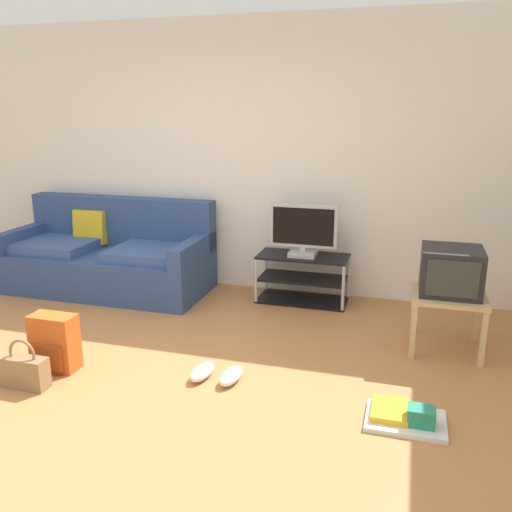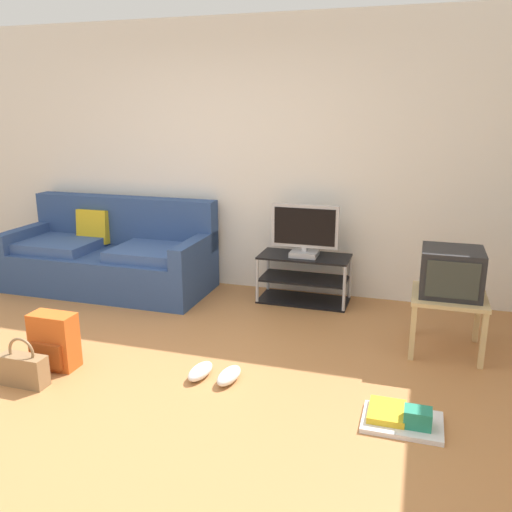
# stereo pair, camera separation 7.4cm
# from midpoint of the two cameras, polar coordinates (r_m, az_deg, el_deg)

# --- Properties ---
(ground_plane) EXTENTS (9.00, 9.80, 0.02)m
(ground_plane) POSITION_cam_midpoint_polar(r_m,az_deg,el_deg) (3.82, -15.27, -14.07)
(ground_plane) COLOR #B27542
(wall_back) EXTENTS (9.00, 0.10, 2.70)m
(wall_back) POSITION_cam_midpoint_polar(r_m,az_deg,el_deg) (5.58, -3.03, 10.40)
(wall_back) COLOR silver
(wall_back) RESTS_ON ground_plane
(couch) EXTENTS (2.09, 0.92, 0.92)m
(couch) POSITION_cam_midpoint_polar(r_m,az_deg,el_deg) (5.82, -15.68, -0.18)
(couch) COLOR navy
(couch) RESTS_ON ground_plane
(tv_stand) EXTENTS (0.87, 0.42, 0.46)m
(tv_stand) POSITION_cam_midpoint_polar(r_m,az_deg,el_deg) (5.26, 4.58, -2.38)
(tv_stand) COLOR black
(tv_stand) RESTS_ON ground_plane
(flat_tv) EXTENTS (0.64, 0.22, 0.50)m
(flat_tv) POSITION_cam_midpoint_polar(r_m,az_deg,el_deg) (5.11, 4.64, 2.67)
(flat_tv) COLOR #B2B2B7
(flat_tv) RESTS_ON tv_stand
(side_table) EXTENTS (0.55, 0.55, 0.46)m
(side_table) POSITION_cam_midpoint_polar(r_m,az_deg,el_deg) (4.40, 19.29, -4.63)
(side_table) COLOR tan
(side_table) RESTS_ON ground_plane
(crt_tv) EXTENTS (0.45, 0.44, 0.35)m
(crt_tv) POSITION_cam_midpoint_polar(r_m,az_deg,el_deg) (4.34, 19.56, -1.50)
(crt_tv) COLOR #232326
(crt_tv) RESTS_ON side_table
(backpack) EXTENTS (0.33, 0.24, 0.41)m
(backpack) POSITION_cam_midpoint_polar(r_m,az_deg,el_deg) (4.19, -21.11, -8.61)
(backpack) COLOR #CC561E
(backpack) RESTS_ON ground_plane
(handbag) EXTENTS (0.33, 0.12, 0.35)m
(handbag) POSITION_cam_midpoint_polar(r_m,az_deg,el_deg) (4.04, -23.91, -11.08)
(handbag) COLOR olive
(handbag) RESTS_ON ground_plane
(sneakers_pair) EXTENTS (0.37, 0.29, 0.09)m
(sneakers_pair) POSITION_cam_midpoint_polar(r_m,az_deg,el_deg) (3.84, -4.77, -12.37)
(sneakers_pair) COLOR white
(sneakers_pair) RESTS_ON ground_plane
(floor_tray) EXTENTS (0.47, 0.34, 0.14)m
(floor_tray) POSITION_cam_midpoint_polar(r_m,az_deg,el_deg) (3.48, 14.93, -16.20)
(floor_tray) COLOR silver
(floor_tray) RESTS_ON ground_plane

